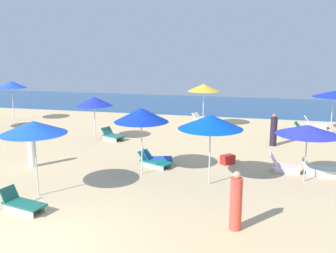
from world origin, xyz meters
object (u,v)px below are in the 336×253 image
umbrella_5 (334,94)px  lounge_chair_6_0 (203,119)px  umbrella_1 (11,85)px  umbrella_4 (94,101)px  lounge_chair_3_1 (284,166)px  umbrella_8 (210,122)px  beachgoer_0 (274,131)px  umbrella_0 (141,115)px  lounge_chair_0_0 (156,159)px  lounge_chair_2_0 (22,203)px  lounge_chair_5_1 (315,124)px  beachgoer_1 (32,150)px  lounge_chair_4_0 (112,135)px  lounge_chair_3_0 (320,169)px  beachgoer_3 (236,203)px  umbrella_6 (204,88)px  lounge_chair_0_1 (154,161)px  umbrella_2 (34,127)px  umbrella_3 (308,130)px  lounge_chair_5_0 (307,130)px  cooler_box_0 (228,159)px

umbrella_5 → lounge_chair_6_0: 8.18m
umbrella_5 → lounge_chair_6_0: bearing=170.4°
umbrella_1 → umbrella_4: size_ratio=1.15×
umbrella_1 → umbrella_5: bearing=3.4°
lounge_chair_3_1 → umbrella_8: 4.06m
lounge_chair_3_1 → umbrella_5: size_ratio=0.51×
lounge_chair_3_1 → beachgoer_0: beachgoer_0 is taller
umbrella_0 → lounge_chair_0_0: 2.59m
lounge_chair_2_0 → lounge_chair_5_1: lounge_chair_5_1 is taller
umbrella_1 → lounge_chair_6_0: (12.61, 2.52, -2.27)m
lounge_chair_6_0 → beachgoer_1: bearing=175.7°
lounge_chair_4_0 → beachgoer_1: bearing=-171.0°
lounge_chair_0_0 → lounge_chair_3_1: size_ratio=1.10×
umbrella_4 → lounge_chair_0_0: bearing=-36.9°
lounge_chair_6_0 → beachgoer_1: beachgoer_1 is taller
beachgoer_0 → lounge_chair_0_0: bearing=99.8°
umbrella_4 → lounge_chair_6_0: bearing=51.7°
umbrella_0 → umbrella_8: 2.81m
lounge_chair_3_0 → beachgoer_3: beachgoer_3 is taller
lounge_chair_4_0 → umbrella_6: bearing=-19.0°
lounge_chair_0_1 → umbrella_1: size_ratio=0.58×
umbrella_4 → umbrella_1: bearing=154.0°
lounge_chair_0_1 → beachgoer_3: size_ratio=0.95×
lounge_chair_0_1 → umbrella_5: bearing=-21.1°
umbrella_2 → umbrella_5: (11.45, 12.51, -0.08)m
lounge_chair_2_0 → beachgoer_0: size_ratio=0.92×
lounge_chair_0_1 → beachgoer_0: bearing=-23.3°
umbrella_3 → beachgoer_3: umbrella_3 is taller
umbrella_5 → umbrella_6: bearing=-178.2°
lounge_chair_5_0 → cooler_box_0: size_ratio=2.74×
umbrella_4 → beachgoer_1: size_ratio=1.56×
beachgoer_0 → lounge_chair_5_1: bearing=-59.7°
lounge_chair_3_1 → umbrella_4: umbrella_4 is taller
umbrella_1 → lounge_chair_6_0: bearing=11.3°
umbrella_2 → lounge_chair_5_1: bearing=51.8°
lounge_chair_0_0 → lounge_chair_3_0: bearing=-106.8°
lounge_chair_5_1 → lounge_chair_3_1: bearing=163.5°
umbrella_2 → lounge_chair_4_0: 8.22m
lounge_chair_3_1 → umbrella_4: size_ratio=0.53×
lounge_chair_4_0 → umbrella_5: (11.91, 4.59, 2.06)m
lounge_chair_3_0 → lounge_chair_4_0: lounge_chair_4_0 is taller
beachgoer_1 → lounge_chair_5_1: bearing=-140.1°
lounge_chair_6_0 → beachgoer_1: 12.42m
lounge_chair_0_1 → lounge_chair_5_0: (7.03, 7.68, 0.05)m
cooler_box_0 → lounge_chair_5_0: bearing=-166.6°
umbrella_8 → umbrella_2: bearing=-156.2°
beachgoer_0 → cooler_box_0: beachgoer_0 is taller
umbrella_3 → umbrella_5: 9.31m
umbrella_2 → umbrella_3: size_ratio=1.12×
lounge_chair_0_0 → umbrella_4: 5.68m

